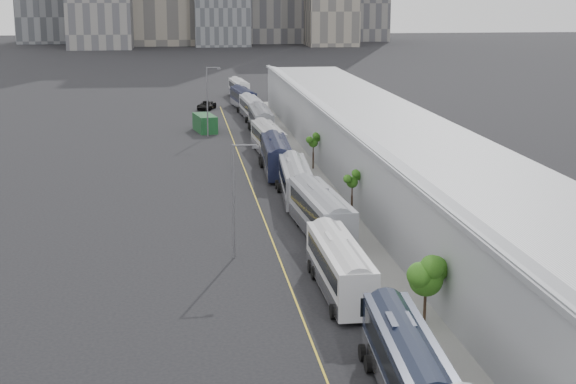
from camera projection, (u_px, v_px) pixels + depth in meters
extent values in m
cube|color=gray|center=(382.00, 218.00, 78.81)|extent=(10.00, 170.00, 0.12)
cube|color=gold|center=(265.00, 223.00, 77.55)|extent=(0.12, 160.00, 0.02)
cube|color=gray|center=(427.00, 181.00, 78.55)|extent=(12.00, 160.00, 6.80)
cube|color=gray|center=(428.00, 154.00, 78.01)|extent=(12.45, 160.40, 2.57)
cube|color=gray|center=(363.00, 142.00, 77.03)|extent=(0.30, 160.00, 0.40)
cube|color=black|center=(407.00, 363.00, 43.83)|extent=(3.18, 12.67, 3.04)
cube|color=black|center=(408.00, 355.00, 43.52)|extent=(3.16, 11.17, 1.03)
cube|color=silver|center=(406.00, 381.00, 44.05)|extent=(3.21, 12.42, 0.97)
cube|color=black|center=(401.00, 321.00, 44.86)|extent=(1.37, 2.19, 0.29)
cube|color=silver|center=(340.00, 267.00, 59.02)|extent=(2.64, 12.67, 3.07)
cube|color=black|center=(340.00, 260.00, 58.71)|extent=(2.68, 11.15, 1.04)
cube|color=silver|center=(340.00, 281.00, 59.24)|extent=(2.68, 12.42, 0.98)
cube|color=silver|center=(336.00, 237.00, 60.06)|extent=(1.28, 2.15, 0.29)
cube|color=gray|center=(321.00, 213.00, 72.73)|extent=(3.61, 13.83, 3.32)
cube|color=black|center=(321.00, 207.00, 72.39)|extent=(3.57, 12.20, 1.13)
cube|color=silver|center=(321.00, 225.00, 72.97)|extent=(3.64, 13.56, 1.06)
cube|color=gray|center=(318.00, 187.00, 73.85)|extent=(1.52, 2.40, 0.32)
cube|color=#9799A0|center=(295.00, 181.00, 85.82)|extent=(3.33, 12.90, 3.09)
cube|color=black|center=(296.00, 175.00, 85.51)|extent=(3.29, 11.37, 1.05)
cube|color=silver|center=(295.00, 190.00, 86.04)|extent=(3.35, 12.65, 0.99)
cube|color=#9799A0|center=(293.00, 161.00, 86.87)|extent=(1.41, 2.23, 0.29)
cube|color=black|center=(276.00, 156.00, 98.09)|extent=(3.21, 13.41, 3.23)
cube|color=black|center=(276.00, 151.00, 97.76)|extent=(3.21, 11.82, 1.10)
cube|color=silver|center=(276.00, 165.00, 98.32)|extent=(3.24, 13.15, 1.03)
cube|color=black|center=(275.00, 138.00, 99.18)|extent=(1.42, 2.31, 0.31)
cube|color=#B5B5B7|center=(268.00, 139.00, 109.57)|extent=(3.25, 12.92, 3.10)
cube|color=black|center=(268.00, 135.00, 109.26)|extent=(3.23, 11.39, 1.05)
cube|color=silver|center=(268.00, 147.00, 109.79)|extent=(3.27, 12.66, 0.99)
cube|color=#B5B5B7|center=(267.00, 124.00, 110.62)|extent=(1.39, 2.23, 0.30)
cube|color=slate|center=(261.00, 120.00, 125.28)|extent=(2.68, 12.97, 3.14)
cube|color=black|center=(261.00, 117.00, 124.96)|extent=(2.73, 11.42, 1.07)
cube|color=silver|center=(261.00, 127.00, 125.50)|extent=(2.72, 12.71, 1.00)
cube|color=slate|center=(260.00, 107.00, 126.34)|extent=(1.31, 2.20, 0.30)
cube|color=silver|center=(251.00, 108.00, 140.12)|extent=(3.00, 12.20, 2.93)
cube|color=black|center=(251.00, 104.00, 139.82)|extent=(2.99, 10.75, 1.00)
cube|color=silver|center=(251.00, 113.00, 140.33)|extent=(3.02, 11.96, 0.94)
cube|color=silver|center=(251.00, 96.00, 141.11)|extent=(1.31, 2.10, 0.28)
cube|color=black|center=(243.00, 98.00, 151.63)|extent=(3.72, 12.54, 2.99)
cube|color=black|center=(243.00, 95.00, 151.33)|extent=(3.63, 11.07, 1.02)
cube|color=silver|center=(243.00, 104.00, 151.84)|extent=(3.73, 12.30, 0.96)
cube|color=black|center=(242.00, 88.00, 152.64)|extent=(1.44, 2.21, 0.29)
cube|color=silver|center=(239.00, 88.00, 167.57)|extent=(3.25, 12.18, 2.92)
cube|color=black|center=(239.00, 86.00, 167.27)|extent=(3.20, 10.74, 0.99)
cube|color=silver|center=(239.00, 93.00, 167.78)|extent=(3.27, 11.94, 0.93)
cube|color=silver|center=(238.00, 79.00, 168.56)|extent=(1.34, 2.12, 0.28)
cylinder|color=black|center=(425.00, 300.00, 53.54)|extent=(0.18, 0.18, 3.21)
sphere|color=#1E6316|center=(426.00, 274.00, 53.17)|extent=(2.12, 2.12, 2.12)
cylinder|color=black|center=(352.00, 199.00, 78.37)|extent=(0.18, 0.18, 3.70)
sphere|color=#1E6316|center=(352.00, 180.00, 77.99)|extent=(1.03, 1.03, 1.03)
cylinder|color=black|center=(313.00, 155.00, 100.22)|extent=(0.18, 0.18, 3.40)
sphere|color=#1E6316|center=(313.00, 141.00, 99.86)|extent=(1.06, 1.06, 1.06)
cylinder|color=#59595E|center=(233.00, 202.00, 66.48)|extent=(0.18, 0.18, 8.80)
cylinder|color=#59595E|center=(245.00, 145.00, 65.62)|extent=(1.80, 0.14, 0.14)
cube|color=#59595E|center=(255.00, 147.00, 65.75)|extent=(0.50, 0.22, 0.18)
cylinder|color=#59595E|center=(207.00, 102.00, 122.01)|extent=(0.18, 0.18, 9.71)
cylinder|color=#59595E|center=(213.00, 68.00, 121.06)|extent=(1.80, 0.14, 0.14)
cube|color=#59595E|center=(219.00, 69.00, 121.19)|extent=(0.50, 0.22, 0.18)
cube|color=#133F1D|center=(205.00, 123.00, 127.30)|extent=(3.52, 6.60, 2.46)
imported|color=black|center=(206.00, 105.00, 151.18)|extent=(3.82, 5.62, 1.43)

